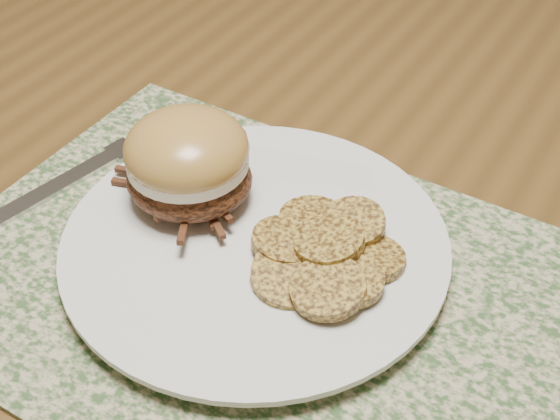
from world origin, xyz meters
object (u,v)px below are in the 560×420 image
at_px(dining_table, 446,195).
at_px(pork_sandwich, 188,162).
at_px(fork, 73,177).
at_px(dinner_plate, 255,247).

relative_size(dining_table, pork_sandwich, 14.76).
bearing_deg(fork, dinner_plate, 12.61).
height_order(dinner_plate, pork_sandwich, pork_sandwich).
height_order(dining_table, dinner_plate, dinner_plate).
bearing_deg(fork, pork_sandwich, 20.06).
distance_m(dining_table, fork, 0.35).
xyz_separation_m(dining_table, dinner_plate, (-0.07, -0.23, 0.09)).
height_order(dining_table, fork, fork).
bearing_deg(dining_table, pork_sandwich, -120.72).
bearing_deg(pork_sandwich, dinner_plate, -16.07).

